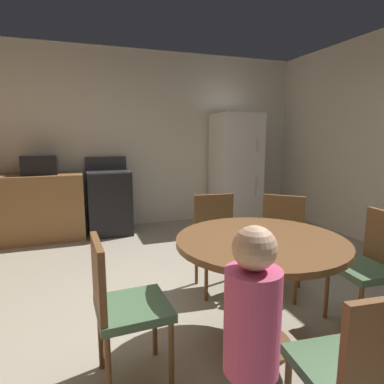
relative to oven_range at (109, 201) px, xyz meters
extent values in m
plane|color=#A89E89|center=(0.46, -2.73, -0.47)|extent=(14.00, 14.00, 0.00)
cube|color=silver|center=(0.46, 0.40, 0.88)|extent=(5.74, 0.12, 2.70)
cube|color=olive|center=(-1.23, 0.00, -0.02)|extent=(1.76, 0.60, 0.90)
cube|color=black|center=(0.00, 0.00, -0.02)|extent=(0.60, 0.60, 0.90)
cube|color=#38383D|center=(0.00, 0.00, 0.44)|extent=(0.60, 0.60, 0.02)
cube|color=#38383D|center=(0.00, 0.28, 0.54)|extent=(0.60, 0.04, 0.18)
cube|color=white|center=(2.01, -0.05, 0.41)|extent=(0.68, 0.66, 1.76)
cylinder|color=#B2B2B7|center=(2.19, -0.39, 0.81)|extent=(0.02, 0.02, 0.22)
cylinder|color=#B2B2B7|center=(2.19, -0.39, 0.16)|extent=(0.02, 0.02, 0.30)
cube|color=black|center=(-0.88, 0.00, 0.56)|extent=(0.44, 0.32, 0.26)
cylinder|color=brown|center=(0.69, -3.04, -0.45)|extent=(0.46, 0.46, 0.03)
cylinder|color=brown|center=(0.69, -3.04, -0.11)|extent=(0.14, 0.14, 0.72)
cylinder|color=brown|center=(0.69, -3.04, 0.27)|extent=(1.10, 1.10, 0.04)
cylinder|color=brown|center=(0.92, -2.39, -0.25)|extent=(0.03, 0.03, 0.43)
cylinder|color=brown|center=(0.58, -2.35, -0.25)|extent=(0.03, 0.03, 0.43)
cylinder|color=brown|center=(0.96, -2.05, -0.25)|extent=(0.03, 0.03, 0.43)
cylinder|color=brown|center=(0.62, -2.02, -0.25)|extent=(0.03, 0.03, 0.43)
cube|color=#4C704C|center=(0.77, -2.20, -0.02)|extent=(0.44, 0.44, 0.05)
cube|color=brown|center=(0.79, -2.02, 0.19)|extent=(0.38, 0.07, 0.42)
cylinder|color=brown|center=(0.79, -3.73, -0.25)|extent=(0.03, 0.03, 0.43)
cube|color=#4C704C|center=(0.61, -3.88, -0.02)|extent=(0.44, 0.44, 0.05)
cylinder|color=brown|center=(1.35, -3.26, -0.25)|extent=(0.03, 0.03, 0.43)
cylinder|color=brown|center=(1.37, -2.92, -0.25)|extent=(0.03, 0.03, 0.43)
cylinder|color=brown|center=(1.71, -2.94, -0.25)|extent=(0.03, 0.03, 0.43)
cube|color=#4C704C|center=(1.53, -3.10, -0.02)|extent=(0.43, 0.43, 0.05)
cylinder|color=brown|center=(1.27, -2.66, -0.25)|extent=(0.03, 0.03, 0.43)
cylinder|color=brown|center=(1.02, -2.43, -0.25)|extent=(0.03, 0.03, 0.43)
cylinder|color=brown|center=(1.50, -2.41, -0.25)|extent=(0.03, 0.03, 0.43)
cylinder|color=brown|center=(1.25, -2.18, -0.25)|extent=(0.03, 0.03, 0.43)
cube|color=#4C704C|center=(1.26, -2.42, -0.02)|extent=(0.57, 0.57, 0.05)
cube|color=brown|center=(1.38, -2.29, 0.19)|extent=(0.30, 0.28, 0.42)
cylinder|color=brown|center=(0.00, -2.90, -0.25)|extent=(0.03, 0.03, 0.43)
cylinder|color=brown|center=(0.02, -3.24, -0.25)|extent=(0.03, 0.03, 0.43)
cylinder|color=brown|center=(-0.34, -2.92, -0.25)|extent=(0.03, 0.03, 0.43)
cylinder|color=brown|center=(-0.32, -3.26, -0.25)|extent=(0.03, 0.03, 0.43)
cube|color=#4C704C|center=(-0.16, -3.08, -0.02)|extent=(0.42, 0.42, 0.05)
cube|color=brown|center=(-0.34, -3.09, 0.19)|extent=(0.05, 0.38, 0.42)
cylinder|color=#D14C7A|center=(0.19, -3.80, 0.24)|extent=(0.30, 0.30, 0.42)
sphere|color=#D6A884|center=(0.19, -3.80, 0.54)|extent=(0.17, 0.17, 0.17)
camera|label=1|loc=(-0.41, -4.81, 0.95)|focal=30.66mm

